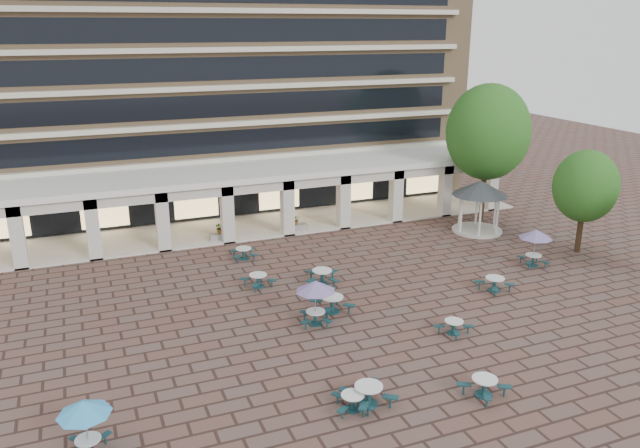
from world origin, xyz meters
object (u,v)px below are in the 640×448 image
Objects in this scene: gazebo at (480,194)px; planter_right at (296,225)px; planter_left at (221,232)px; picnic_table_1 at (353,401)px; picnic_table_2 at (484,385)px.

planter_right is (-11.89, 4.79, -2.30)m from gazebo.
gazebo is at bearing -21.95° from planter_right.
picnic_table_1 is at bearing -89.57° from planter_left.
picnic_table_1 is 0.85× the size of picnic_table_2.
planter_left is at bearing 103.06° from picnic_table_1.
gazebo is 2.61× the size of planter_left.
gazebo reaches higher than picnic_table_1.
planter_right reaches higher than picnic_table_2.
gazebo is 18.09m from planter_left.
planter_right is (0.04, 22.12, -0.01)m from picnic_table_2.
gazebo is 13.03m from planter_right.
picnic_table_1 is at bearing -136.45° from gazebo.
planter_left is (-5.38, 22.12, 0.12)m from picnic_table_2.
planter_left reaches higher than picnic_table_1.
picnic_table_1 is 5.32m from picnic_table_2.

